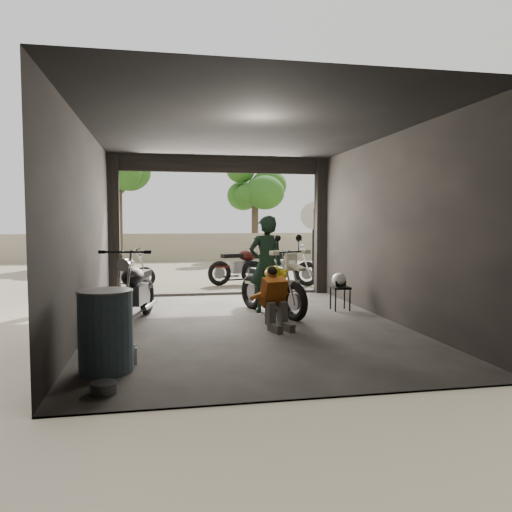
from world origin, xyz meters
name	(u,v)px	position (x,y,z in m)	size (l,w,h in m)	color
ground	(246,326)	(0.00, 0.00, 0.00)	(80.00, 80.00, 0.00)	#7A6D56
garage	(241,247)	(0.00, 0.55, 1.28)	(7.00, 7.13, 3.20)	#2D2B28
boundary_wall	(192,247)	(0.00, 14.00, 0.60)	(18.00, 0.30, 1.20)	gray
tree_left	(118,164)	(-3.00, 12.50, 3.99)	(2.20, 2.20, 5.60)	#382B1E
tree_right	(255,180)	(2.80, 14.00, 3.56)	(2.20, 2.20, 5.00)	#382B1E
main_bike	(272,282)	(0.63, 0.85, 0.62)	(0.76, 1.85, 1.24)	beige
left_bike	(135,286)	(-1.81, 0.60, 0.63)	(0.77, 1.88, 1.27)	black
outside_bike_a	(121,268)	(-2.39, 5.20, 0.51)	(0.63, 1.52, 1.03)	black
outside_bike_b	(244,261)	(0.87, 5.41, 0.63)	(0.77, 1.86, 1.26)	#3E120E
outside_bike_c	(280,263)	(1.76, 4.92, 0.62)	(0.76, 1.84, 1.24)	black
rider	(266,265)	(0.56, 1.07, 0.92)	(0.67, 0.44, 1.83)	black
mechanic	(276,300)	(0.40, -0.46, 0.49)	(0.50, 0.67, 0.97)	#B05917
stool	(340,290)	(2.00, 0.99, 0.40)	(0.34, 0.34, 0.48)	black
helmet	(339,280)	(1.99, 1.04, 0.61)	(0.27, 0.29, 0.26)	silver
oil_drum	(106,332)	(-2.00, -2.24, 0.47)	(0.61, 0.61, 0.94)	#38515F
sign_post	(314,229)	(2.72, 4.98, 1.51)	(0.75, 0.08, 2.25)	black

